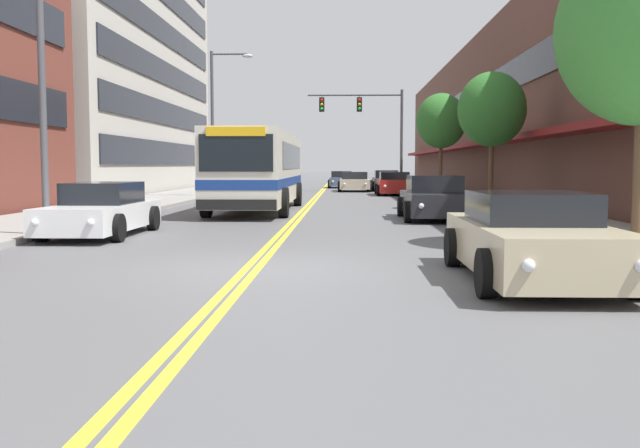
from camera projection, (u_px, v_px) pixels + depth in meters
ground_plane at (322, 190)px, 48.83m from camera, size 240.00×240.00×0.00m
sidewalk_left at (215, 189)px, 49.08m from camera, size 3.85×106.00×0.14m
sidewalk_right at (431, 190)px, 48.56m from camera, size 3.85×106.00×0.14m
centre_line at (322, 190)px, 48.83m from camera, size 0.34×106.00×0.01m
office_tower_left at (69, 14)px, 44.14m from camera, size 12.08×27.11×22.22m
storefront_row_right at (524, 118)px, 47.95m from camera, size 9.10×68.00×9.76m
city_bus at (259, 167)px, 27.28m from camera, size 2.87×11.36×2.93m
car_black_parked_left_near at (241, 185)px, 40.32m from camera, size 2.15×4.20×1.38m
car_white_parked_left_mid at (102, 211)px, 17.52m from camera, size 1.98×4.91×1.31m
car_beige_parked_right_foreground at (531, 239)px, 10.70m from camera, size 2.13×4.87×1.32m
car_charcoal_parked_right_mid at (435, 199)px, 22.77m from camera, size 2.16×4.54×1.40m
car_red_parked_right_far at (394, 184)px, 41.32m from camera, size 2.16×4.41×1.35m
car_dark_grey_parked_right_end at (386, 181)px, 48.21m from camera, size 2.03×4.49×1.39m
car_slate_blue_moving_lead at (341, 180)px, 55.01m from camera, size 2.05×4.51×1.28m
car_champagne_moving_second at (354, 182)px, 47.29m from camera, size 2.20×4.36×1.29m
traffic_signal_mast at (370, 119)px, 46.06m from camera, size 6.17×0.38×6.59m
street_lamp_left_far at (218, 111)px, 36.65m from camera, size 2.21×0.28×7.55m
street_tree_right_mid at (492, 110)px, 27.28m from camera, size 2.60×2.60×5.15m
street_tree_right_far at (441, 121)px, 39.01m from camera, size 2.73×2.73×5.52m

